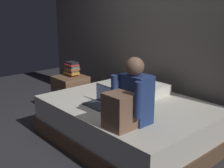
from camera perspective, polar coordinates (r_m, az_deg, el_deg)
The scene contains 8 objects.
ground_plane at distance 3.52m, azimuth -2.61°, elevation -11.65°, with size 8.00×8.00×0.00m, color #2D2D33.
wall_back at distance 3.99m, azimuth 10.97°, elevation 11.62°, with size 5.60×0.10×2.70m, color #605B56.
bed at distance 3.46m, azimuth 3.35°, elevation -7.67°, with size 2.00×1.50×0.50m.
nightstand at distance 4.42m, azimuth -8.31°, elevation -2.02°, with size 0.44×0.46×0.56m.
person_sitting at distance 2.69m, azimuth 3.58°, elevation -3.19°, with size 0.39×0.44×0.66m.
laptop at distance 3.26m, azimuth -2.26°, elevation -3.35°, with size 0.32×0.23×0.22m.
pillow at distance 3.75m, azimuth 6.87°, elevation -0.75°, with size 0.56×0.36×0.13m, color silver.
book_stack at distance 4.37m, azimuth -8.11°, elevation 3.01°, with size 0.23×0.17×0.21m.
Camera 1 is at (2.45, -1.94, 1.62)m, focal length 45.25 mm.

